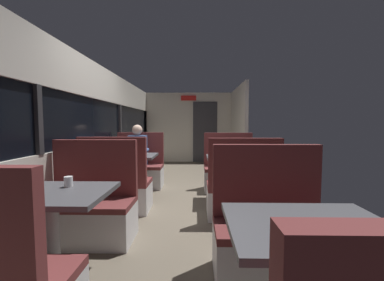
% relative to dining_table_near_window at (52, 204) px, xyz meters
% --- Properties ---
extents(ground_plane, '(3.30, 9.20, 0.02)m').
position_rel_dining_table_near_window_xyz_m(ground_plane, '(0.89, 2.09, -0.65)').
color(ground_plane, '#665B4C').
extents(carriage_window_panel_left, '(0.09, 8.48, 2.30)m').
position_rel_dining_table_near_window_xyz_m(carriage_window_panel_left, '(-0.56, 2.09, 0.47)').
color(carriage_window_panel_left, beige).
rests_on(carriage_window_panel_left, ground_plane).
extents(carriage_end_bulkhead, '(2.90, 0.11, 2.30)m').
position_rel_dining_table_near_window_xyz_m(carriage_end_bulkhead, '(0.95, 6.28, 0.50)').
color(carriage_end_bulkhead, beige).
rests_on(carriage_end_bulkhead, ground_plane).
extents(carriage_aisle_panel_right, '(0.08, 2.40, 2.30)m').
position_rel_dining_table_near_window_xyz_m(carriage_aisle_panel_right, '(2.34, 5.09, 0.51)').
color(carriage_aisle_panel_right, beige).
rests_on(carriage_aisle_panel_right, ground_plane).
extents(dining_table_near_window, '(0.90, 0.70, 0.74)m').
position_rel_dining_table_near_window_xyz_m(dining_table_near_window, '(0.00, 0.00, 0.00)').
color(dining_table_near_window, '#9E9EA3').
rests_on(dining_table_near_window, ground_plane).
extents(bench_near_window_facing_entry, '(0.95, 0.50, 1.10)m').
position_rel_dining_table_near_window_xyz_m(bench_near_window_facing_entry, '(0.00, 0.70, -0.31)').
color(bench_near_window_facing_entry, silver).
rests_on(bench_near_window_facing_entry, ground_plane).
extents(dining_table_mid_window, '(0.90, 0.70, 0.74)m').
position_rel_dining_table_near_window_xyz_m(dining_table_mid_window, '(0.00, 2.28, 0.00)').
color(dining_table_mid_window, '#9E9EA3').
rests_on(dining_table_mid_window, ground_plane).
extents(bench_mid_window_facing_end, '(0.95, 0.50, 1.10)m').
position_rel_dining_table_near_window_xyz_m(bench_mid_window_facing_end, '(0.00, 1.58, -0.31)').
color(bench_mid_window_facing_end, silver).
rests_on(bench_mid_window_facing_end, ground_plane).
extents(bench_mid_window_facing_entry, '(0.95, 0.50, 1.10)m').
position_rel_dining_table_near_window_xyz_m(bench_mid_window_facing_entry, '(0.00, 2.98, -0.31)').
color(bench_mid_window_facing_entry, silver).
rests_on(bench_mid_window_facing_entry, ground_plane).
extents(dining_table_front_aisle, '(0.90, 0.70, 0.74)m').
position_rel_dining_table_near_window_xyz_m(dining_table_front_aisle, '(1.79, -0.60, 0.00)').
color(dining_table_front_aisle, '#9E9EA3').
rests_on(dining_table_front_aisle, ground_plane).
extents(bench_front_aisle_facing_entry, '(0.95, 0.50, 1.10)m').
position_rel_dining_table_near_window_xyz_m(bench_front_aisle_facing_entry, '(1.79, 0.10, -0.31)').
color(bench_front_aisle_facing_entry, silver).
rests_on(bench_front_aisle_facing_entry, ground_plane).
extents(dining_table_rear_aisle, '(0.90, 0.70, 0.74)m').
position_rel_dining_table_near_window_xyz_m(dining_table_rear_aisle, '(1.79, 2.08, 0.00)').
color(dining_table_rear_aisle, '#9E9EA3').
rests_on(dining_table_rear_aisle, ground_plane).
extents(bench_rear_aisle_facing_end, '(0.95, 0.50, 1.10)m').
position_rel_dining_table_near_window_xyz_m(bench_rear_aisle_facing_end, '(1.79, 1.38, -0.31)').
color(bench_rear_aisle_facing_end, silver).
rests_on(bench_rear_aisle_facing_end, ground_plane).
extents(bench_rear_aisle_facing_entry, '(0.95, 0.50, 1.10)m').
position_rel_dining_table_near_window_xyz_m(bench_rear_aisle_facing_entry, '(1.79, 2.78, -0.31)').
color(bench_rear_aisle_facing_entry, silver).
rests_on(bench_rear_aisle_facing_entry, ground_plane).
extents(seated_passenger, '(0.47, 0.55, 1.26)m').
position_rel_dining_table_near_window_xyz_m(seated_passenger, '(0.00, 2.91, -0.10)').
color(seated_passenger, '#26262D').
rests_on(seated_passenger, ground_plane).
extents(coffee_cup_primary, '(0.07, 0.07, 0.09)m').
position_rel_dining_table_near_window_xyz_m(coffee_cup_primary, '(0.19, 2.26, 0.15)').
color(coffee_cup_primary, white).
rests_on(coffee_cup_primary, dining_table_mid_window).
extents(coffee_cup_secondary, '(0.07, 0.07, 0.09)m').
position_rel_dining_table_near_window_xyz_m(coffee_cup_secondary, '(0.06, 0.15, 0.15)').
color(coffee_cup_secondary, white).
rests_on(coffee_cup_secondary, dining_table_near_window).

